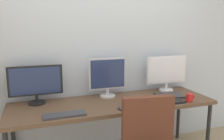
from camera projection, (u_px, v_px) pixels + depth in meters
name	position (u px, v px, depth m)	size (l,w,h in m)	color
wall_back	(102.00, 48.00, 2.78)	(4.64, 0.10, 2.60)	silver
desk	(113.00, 106.00, 2.50)	(2.24, 0.68, 0.74)	brown
monitor_left	(36.00, 83.00, 2.40)	(0.56, 0.18, 0.41)	black
monitor_center	(108.00, 76.00, 2.65)	(0.45, 0.18, 0.46)	silver
monitor_right	(167.00, 72.00, 2.90)	(0.55, 0.18, 0.45)	silver
keyboard_left	(65.00, 115.00, 2.10)	(0.39, 0.13, 0.02)	#38383D
keyboard_right	(169.00, 102.00, 2.46)	(0.36, 0.13, 0.02)	black
computer_mouse	(121.00, 108.00, 2.27)	(0.06, 0.10, 0.03)	#38383D
laptop_closed	(169.00, 96.00, 2.69)	(0.32, 0.22, 0.02)	#2D2D2D
coffee_mug	(190.00, 98.00, 2.50)	(0.11, 0.08, 0.09)	red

